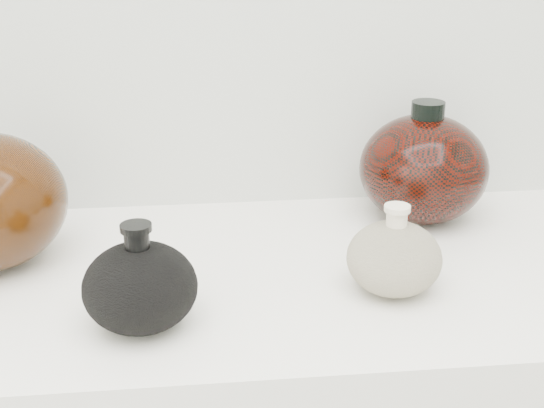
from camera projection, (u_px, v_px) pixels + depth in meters
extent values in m
cube|color=silver|center=(239.00, 281.00, 1.01)|extent=(1.20, 0.50, 0.03)
ellipsoid|color=black|center=(140.00, 287.00, 0.85)|extent=(0.17, 0.17, 0.10)
cylinder|color=black|center=(137.00, 240.00, 0.83)|extent=(0.04, 0.04, 0.03)
cylinder|color=black|center=(136.00, 228.00, 0.83)|extent=(0.05, 0.05, 0.01)
ellipsoid|color=beige|center=(394.00, 258.00, 0.94)|extent=(0.16, 0.16, 0.09)
cylinder|color=beige|center=(397.00, 219.00, 0.92)|extent=(0.03, 0.03, 0.03)
cylinder|color=beige|center=(397.00, 208.00, 0.91)|extent=(0.04, 0.04, 0.01)
ellipsoid|color=black|center=(423.00, 169.00, 1.14)|extent=(0.25, 0.25, 0.16)
cylinder|color=black|center=(428.00, 112.00, 1.11)|extent=(0.06, 0.06, 0.03)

